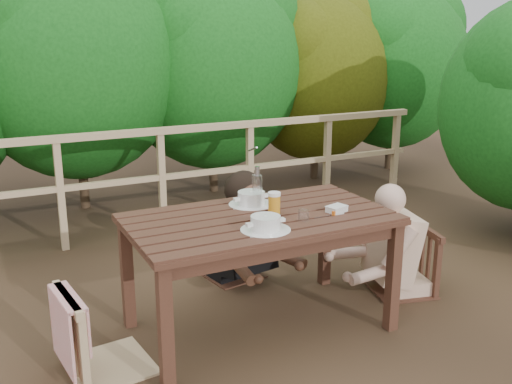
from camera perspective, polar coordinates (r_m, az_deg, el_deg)
name	(u,v)px	position (r m, az deg, el deg)	size (l,w,h in m)	color
ground	(259,327)	(3.93, 0.33, -12.92)	(60.00, 60.00, 0.00)	#45311F
table	(260,274)	(3.77, 0.34, -7.92)	(1.62, 0.91, 0.75)	#3B2117
chair_left	(104,291)	(3.41, -14.45, -9.30)	(0.47, 0.47, 0.94)	tan
chair_far	(232,226)	(4.52, -2.33, -3.35)	(0.41, 0.41, 0.81)	#3B2117
chair_right	(403,233)	(4.39, 14.07, -3.90)	(0.44, 0.44, 0.89)	#3B2117
woman	(231,194)	(4.46, -2.47, -0.18)	(0.53, 0.66, 1.32)	black
diner_right	(409,203)	(4.34, 14.57, -1.00)	(0.54, 0.67, 1.34)	#D3AC90
railing	(162,182)	(5.49, -9.08, 0.96)	(5.60, 0.10, 1.01)	tan
hedge_row	(158,25)	(6.58, -9.46, 15.65)	(6.60, 1.60, 3.80)	#124D14
soup_near	(266,224)	(3.37, 0.93, -3.11)	(0.29, 0.29, 0.10)	white
soup_far	(251,199)	(3.85, -0.46, -0.68)	(0.30, 0.30, 0.10)	silver
bread_roll	(270,221)	(3.46, 1.39, -2.78)	(0.13, 0.10, 0.08)	#955725
beer_glass	(274,204)	(3.64, 1.77, -1.19)	(0.08, 0.08, 0.15)	gold
bottle	(257,188)	(3.78, 0.11, 0.43)	(0.07, 0.07, 0.28)	silver
tumbler	(304,216)	(3.54, 4.63, -2.37)	(0.07, 0.07, 0.08)	white
butter_tub	(337,210)	(3.73, 7.81, -1.73)	(0.13, 0.09, 0.05)	white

